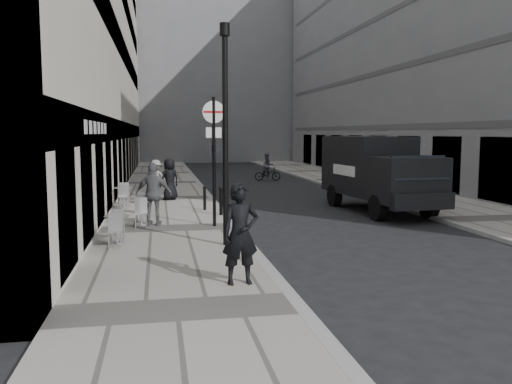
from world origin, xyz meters
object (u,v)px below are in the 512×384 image
Objects in this scene: walking_man at (240,234)px; panel_van at (376,169)px; cyclist at (268,170)px; sign_post at (214,144)px; lamppost at (225,124)px.

panel_van is (6.59, 9.34, 0.51)m from walking_man.
panel_van is 13.69m from cyclist.
sign_post is 0.71× the size of lamppost.
cyclist is (4.99, 19.32, -2.50)m from lamppost.
sign_post is (0.17, 6.45, 1.55)m from walking_man.
walking_man is 4.18m from lamppost.
cyclist is at bearing 75.52° from lamppost.
sign_post is 7.12m from panel_van.
walking_man reaches higher than cyclist.
walking_man is 1.09× the size of cyclist.
lamppost is at bearing -142.53° from panel_van.
lamppost is at bearing 81.99° from walking_man.
panel_van is at bearing 41.76° from lamppost.
walking_man is 0.49× the size of sign_post.
sign_post is 2.24× the size of cyclist.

